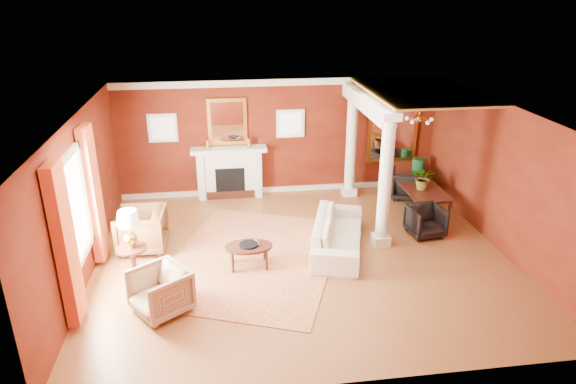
{
  "coord_description": "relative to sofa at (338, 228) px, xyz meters",
  "views": [
    {
      "loc": [
        -1.49,
        -8.8,
        5.05
      ],
      "look_at": [
        -0.2,
        0.61,
        1.15
      ],
      "focal_mm": 32.0,
      "sensor_mm": 36.0,
      "label": 1
    }
  ],
  "objects": [
    {
      "name": "amber_ceiling",
      "position": [
        2.08,
        1.52,
        2.41
      ],
      "size": [
        2.3,
        3.4,
        0.04
      ],
      "primitive_type": "cube",
      "color": "gold",
      "rests_on": "room_shell"
    },
    {
      "name": "overmantel_mirror",
      "position": [
        -2.07,
        3.22,
        1.44
      ],
      "size": [
        0.95,
        0.07,
        1.15
      ],
      "color": "gold",
      "rests_on": "fireplace"
    },
    {
      "name": "green_urn",
      "position": [
        2.73,
        2.77,
        -0.11
      ],
      "size": [
        0.38,
        0.38,
        0.9
      ],
      "color": "#15421D",
      "rests_on": "ground"
    },
    {
      "name": "ground",
      "position": [
        -0.77,
        -0.23,
        -0.46
      ],
      "size": [
        8.0,
        8.0,
        0.0
      ],
      "primitive_type": "plane",
      "color": "brown",
      "rests_on": "ground"
    },
    {
      "name": "fireplace",
      "position": [
        -2.07,
        3.08,
        0.19
      ],
      "size": [
        1.85,
        0.42,
        1.29
      ],
      "color": "silver",
      "rests_on": "ground"
    },
    {
      "name": "side_table",
      "position": [
        -3.94,
        -0.59,
        0.43
      ],
      "size": [
        0.54,
        0.54,
        1.35
      ],
      "rotation": [
        0.0,
        0.0,
        0.29
      ],
      "color": "black",
      "rests_on": "ground"
    },
    {
      "name": "header_beam",
      "position": [
        0.93,
        1.67,
        2.16
      ],
      "size": [
        0.3,
        3.2,
        0.32
      ],
      "primitive_type": "cube",
      "color": "silver",
      "rests_on": "column_front"
    },
    {
      "name": "dining_chair_far",
      "position": [
        2.33,
        2.38,
        -0.06
      ],
      "size": [
        0.99,
        0.96,
        0.8
      ],
      "primitive_type": "imported",
      "rotation": [
        0.0,
        0.0,
        2.78
      ],
      "color": "black",
      "rests_on": "ground"
    },
    {
      "name": "crown_trim",
      "position": [
        -0.77,
        3.23,
        2.36
      ],
      "size": [
        8.0,
        0.08,
        0.16
      ],
      "primitive_type": "cube",
      "color": "silver",
      "rests_on": "room_shell"
    },
    {
      "name": "coffee_table",
      "position": [
        -1.84,
        -0.48,
        -0.05
      ],
      "size": [
        0.9,
        0.9,
        0.46
      ],
      "rotation": [
        0.0,
        0.0,
        0.1
      ],
      "color": "black",
      "rests_on": "ground"
    },
    {
      "name": "column_back",
      "position": [
        0.93,
        2.77,
        0.97
      ],
      "size": [
        0.36,
        0.36,
        2.8
      ],
      "color": "silver",
      "rests_on": "ground"
    },
    {
      "name": "armchair_leopard",
      "position": [
        -3.93,
        0.52,
        0.02
      ],
      "size": [
        0.92,
        0.97,
        0.96
      ],
      "primitive_type": "imported",
      "rotation": [
        0.0,
        0.0,
        -1.62
      ],
      "color": "black",
      "rests_on": "ground"
    },
    {
      "name": "room_shell",
      "position": [
        -0.77,
        -0.23,
        1.56
      ],
      "size": [
        8.04,
        7.04,
        2.92
      ],
      "color": "#641F0D",
      "rests_on": "ground"
    },
    {
      "name": "rug",
      "position": [
        -1.74,
        -0.17,
        -0.45
      ],
      "size": [
        4.32,
        4.91,
        0.02
      ],
      "primitive_type": "cube",
      "rotation": [
        0.0,
        0.0,
        -0.37
      ],
      "color": "maroon",
      "rests_on": "ground"
    },
    {
      "name": "sofa",
      "position": [
        0.0,
        0.0,
        0.0
      ],
      "size": [
        1.32,
        2.44,
        0.92
      ],
      "primitive_type": "imported",
      "rotation": [
        0.0,
        0.0,
        1.28
      ],
      "color": "white",
      "rests_on": "ground"
    },
    {
      "name": "potted_plant",
      "position": [
        2.36,
        1.53,
        0.65
      ],
      "size": [
        0.66,
        0.7,
        0.43
      ],
      "primitive_type": "imported",
      "rotation": [
        0.0,
        0.0,
        -0.36
      ],
      "color": "#26591E",
      "rests_on": "dining_table"
    },
    {
      "name": "dining_chair_near",
      "position": [
        1.99,
        0.34,
        -0.1
      ],
      "size": [
        0.77,
        0.73,
        0.71
      ],
      "primitive_type": "imported",
      "rotation": [
        0.0,
        0.0,
        0.13
      ],
      "color": "black",
      "rests_on": "ground"
    },
    {
      "name": "chandelier",
      "position": [
        2.13,
        1.57,
        1.79
      ],
      "size": [
        0.6,
        0.62,
        0.75
      ],
      "color": "#B58A39",
      "rests_on": "room_shell"
    },
    {
      "name": "dining_table",
      "position": [
        2.41,
        1.58,
        -0.01
      ],
      "size": [
        0.57,
        1.61,
        0.9
      ],
      "primitive_type": "imported",
      "rotation": [
        0.0,
        0.0,
        1.57
      ],
      "color": "black",
      "rests_on": "ground"
    },
    {
      "name": "base_trim",
      "position": [
        -0.77,
        3.23,
        -0.4
      ],
      "size": [
        8.0,
        0.08,
        0.12
      ],
      "primitive_type": "cube",
      "color": "silver",
      "rests_on": "ground"
    },
    {
      "name": "column_front",
      "position": [
        0.93,
        0.07,
        0.97
      ],
      "size": [
        0.36,
        0.36,
        2.8
      ],
      "color": "silver",
      "rests_on": "ground"
    },
    {
      "name": "armchair_stripe",
      "position": [
        -3.36,
        -1.72,
        -0.03
      ],
      "size": [
        1.11,
        1.12,
        0.85
      ],
      "primitive_type": "imported",
      "rotation": [
        0.0,
        0.0,
        -0.96
      ],
      "color": "tan",
      "rests_on": "ground"
    },
    {
      "name": "left_window",
      "position": [
        -4.67,
        -0.83,
        0.97
      ],
      "size": [
        0.21,
        2.55,
        2.6
      ],
      "color": "white",
      "rests_on": "room_shell"
    },
    {
      "name": "flank_window_left",
      "position": [
        -3.62,
        3.23,
        1.34
      ],
      "size": [
        0.7,
        0.07,
        0.7
      ],
      "color": "silver",
      "rests_on": "room_shell"
    },
    {
      "name": "dining_mirror",
      "position": [
        2.13,
        3.22,
        1.09
      ],
      "size": [
        1.3,
        0.07,
        1.7
      ],
      "color": "gold",
      "rests_on": "room_shell"
    },
    {
      "name": "flank_window_right",
      "position": [
        -0.52,
        3.23,
        1.34
      ],
      "size": [
        0.7,
        0.07,
        0.7
      ],
      "color": "silver",
      "rests_on": "room_shell"
    },
    {
      "name": "coffee_book",
      "position": [
        -1.81,
        -0.42,
        0.11
      ],
      "size": [
        0.16,
        0.05,
        0.21
      ],
      "primitive_type": "imported",
      "rotation": [
        0.0,
        0.0,
        0.25
      ],
      "color": "black",
      "rests_on": "coffee_table"
    }
  ]
}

